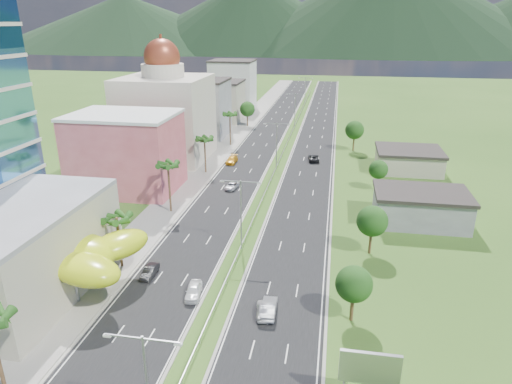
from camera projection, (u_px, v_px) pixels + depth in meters
The scene contains 36 objects.
ground at pixel (226, 284), 59.81m from camera, with size 500.00×500.00×0.00m, color #2D5119.
road_left at pixel (269, 130), 144.02m from camera, with size 11.00×260.00×0.04m, color black.
road_right at pixel (317, 132), 141.60m from camera, with size 11.00×260.00×0.04m, color black.
sidewalk_left at pixel (240, 129), 145.54m from camera, with size 7.00×260.00×0.12m, color gray.
median_guardrail at pixel (287, 144), 125.99m from camera, with size 0.10×216.06×0.76m.
streetlight_median_a at pixel (147, 383), 34.38m from camera, with size 6.04×0.25×11.00m.
streetlight_median_b at pixel (241, 208), 66.66m from camera, with size 6.04×0.25×11.00m.
streetlight_median_c at pixel (277, 141), 103.55m from camera, with size 6.04×0.25×11.00m.
streetlight_median_d at pixel (295, 107), 145.06m from camera, with size 6.04×0.25×11.00m.
streetlight_median_e at pixel (305, 88), 186.56m from camera, with size 6.04×0.25×11.00m.
lime_canopy at pixel (64, 252), 57.59m from camera, with size 18.00×15.00×7.40m.
pink_shophouse at pixel (126, 154), 91.21m from camera, with size 20.00×15.00×15.00m, color #B84B53.
domed_building at pixel (166, 113), 111.07m from camera, with size 20.00×20.00×28.70m.
midrise_grey at pixel (200, 109), 135.15m from camera, with size 16.00×15.00×16.00m, color gray.
midrise_beige at pixel (218, 102), 155.96m from camera, with size 16.00×15.00×13.00m, color #B2AA93.
midrise_white at pixel (233, 86), 176.30m from camera, with size 16.00×15.00×18.00m, color silver.
billboard at pixel (370, 370), 38.91m from camera, with size 5.20×0.35×6.20m.
shed_near at pixel (420, 208), 77.47m from camera, with size 15.00×10.00×5.00m, color gray.
shed_far at pixel (408, 161), 104.92m from camera, with size 14.00×12.00×4.40m, color #B2AA93.
palm_tree_b at pixel (117, 220), 61.68m from camera, with size 3.60×3.60×8.10m.
palm_tree_c at pixel (168, 167), 79.62m from camera, with size 3.60×3.60×9.60m.
palm_tree_d at pixel (205, 140), 101.17m from camera, with size 3.60×3.60×8.60m.
palm_tree_e at pixel (230, 115), 123.96m from camera, with size 3.60×3.60×9.40m.
leafy_tree_lfar at pixel (247, 109), 147.97m from camera, with size 4.90×4.90×8.05m.
leafy_tree_ra at pixel (354, 284), 50.94m from camera, with size 4.20×4.20×6.90m.
leafy_tree_rb at pixel (372, 221), 65.99m from camera, with size 4.55×4.55×7.47m.
leafy_tree_rc at pixel (378, 170), 91.61m from camera, with size 3.85×3.85×6.33m.
leafy_tree_rd at pixel (355, 130), 119.50m from camera, with size 4.90×4.90×8.05m.
mountain_ridge at pixel (386, 55), 465.14m from camera, with size 860.00×140.00×90.00m, color black, non-canonical shape.
car_white_near_left at pixel (194, 291), 56.89m from camera, with size 1.81×4.49×1.53m, color white.
car_dark_left at pixel (150, 271), 61.47m from camera, with size 1.41×4.04×1.33m, color black.
car_silver_mid_left at pixel (232, 186), 93.54m from camera, with size 2.10×4.56×1.27m, color #A3A5AB.
car_yellow_far_left at pixel (232, 160), 110.54m from camera, with size 2.20×5.42×1.57m, color orange.
car_white_near_right at pixel (264, 310), 53.21m from camera, with size 1.70×4.23×1.44m, color silver.
car_silver_right at pixel (269, 308), 53.45m from camera, with size 1.69×4.83×1.59m, color #9A9CA2.
car_dark_far_right at pixel (314, 158), 112.27m from camera, with size 2.46×5.34×1.48m, color black.
Camera 1 is at (12.80, -50.30, 32.32)m, focal length 32.00 mm.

